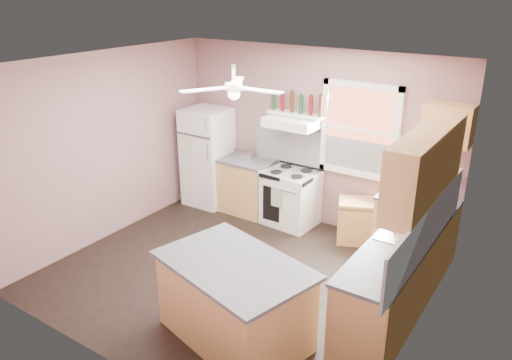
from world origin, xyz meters
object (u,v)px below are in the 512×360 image
Objects in this scene: refrigerator at (208,157)px; island at (235,302)px; cart at (360,221)px; stove at (291,198)px; toaster at (244,153)px.

refrigerator is 1.10× the size of island.
cart is 2.76m from island.
cart is (1.14, 0.05, -0.11)m from stove.
island reaches higher than cart.
toaster is 3.30m from island.
cart is at bearing -20.61° from toaster.
stove is 1.35× the size of cart.
refrigerator reaches higher than stove.
refrigerator reaches higher than cart.
cart is 0.43× the size of island.
refrigerator is 2.77m from cart.
refrigerator is 1.63m from stove.
cart is at bearing 0.85° from refrigerator.
island is (0.88, -2.69, 0.00)m from stove.
stove is 1.14m from cart.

